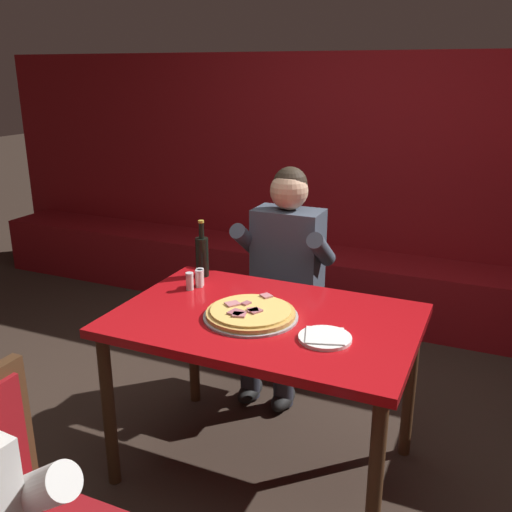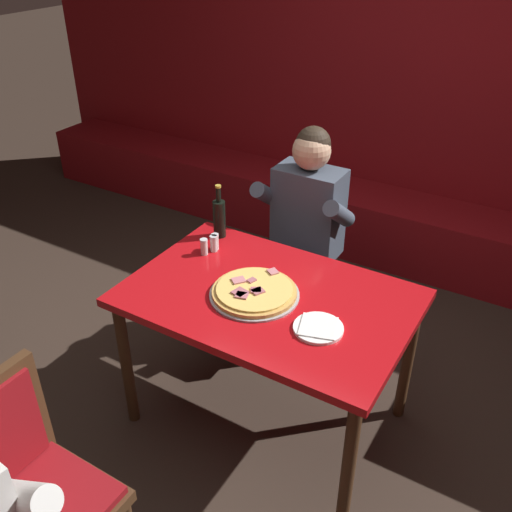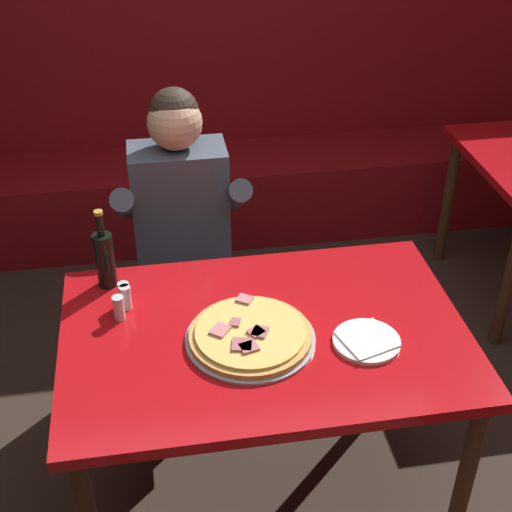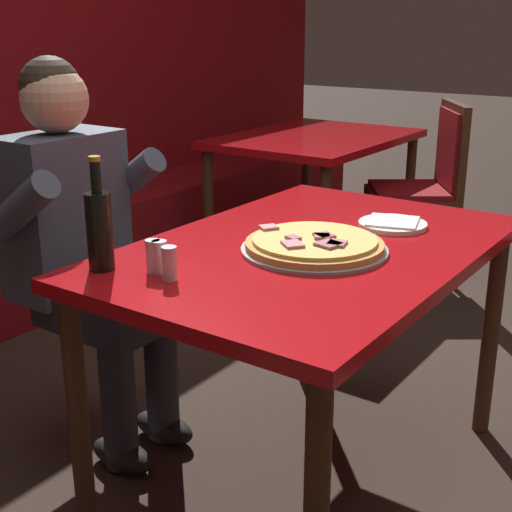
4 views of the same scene
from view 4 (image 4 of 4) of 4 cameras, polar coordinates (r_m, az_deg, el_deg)
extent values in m
plane|color=#33261E|center=(2.38, 4.01, -17.05)|extent=(24.00, 24.00, 0.00)
cylinder|color=#422816|center=(2.55, 18.25, -6.02)|extent=(0.06, 0.06, 0.73)
cylinder|color=#422816|center=(2.01, -14.01, -12.53)|extent=(0.06, 0.06, 0.73)
cylinder|color=#422816|center=(2.81, 3.92, -2.72)|extent=(0.06, 0.06, 0.73)
cube|color=#B20F14|center=(2.04, 4.48, 0.40)|extent=(1.28, 0.85, 0.04)
cylinder|color=#9E9EA3|center=(1.97, 4.68, 0.51)|extent=(0.41, 0.41, 0.01)
cylinder|color=#C69347|center=(1.96, 4.69, 0.90)|extent=(0.38, 0.38, 0.02)
cylinder|color=#E5BC5B|center=(1.96, 4.70, 1.29)|extent=(0.34, 0.34, 0.01)
cube|color=#A85B66|center=(1.90, 5.84, 0.95)|extent=(0.07, 0.07, 0.01)
cube|color=#C6757A|center=(1.89, 2.95, 0.94)|extent=(0.08, 0.08, 0.01)
cube|color=#A85B66|center=(1.96, 5.29, 1.58)|extent=(0.06, 0.06, 0.01)
cube|color=#A85B66|center=(1.94, 3.00, 1.47)|extent=(0.04, 0.05, 0.01)
cube|color=#A85B66|center=(1.97, 5.49, 1.65)|extent=(0.06, 0.07, 0.01)
cube|color=#C6757A|center=(2.04, 1.02, 2.32)|extent=(0.06, 0.06, 0.01)
cube|color=#B76670|center=(1.91, 6.50, 1.02)|extent=(0.06, 0.06, 0.01)
cylinder|color=white|center=(2.24, 10.88, 2.50)|extent=(0.21, 0.21, 0.01)
cube|color=white|center=(2.23, 10.89, 2.75)|extent=(0.19, 0.19, 0.01)
cylinder|color=black|center=(1.84, -12.40, 1.91)|extent=(0.07, 0.07, 0.20)
cylinder|color=black|center=(1.80, -12.71, 6.18)|extent=(0.03, 0.03, 0.08)
cylinder|color=#B29933|center=(1.79, -12.81, 7.61)|extent=(0.03, 0.03, 0.01)
cylinder|color=silver|center=(1.81, -8.22, -0.23)|extent=(0.04, 0.04, 0.07)
cylinder|color=#516B33|center=(1.81, -8.20, -0.67)|extent=(0.03, 0.03, 0.04)
cylinder|color=silver|center=(1.79, -8.29, 1.07)|extent=(0.04, 0.04, 0.01)
cylinder|color=silver|center=(1.80, -7.69, -0.31)|extent=(0.04, 0.04, 0.07)
cylinder|color=silver|center=(1.80, -7.68, -0.75)|extent=(0.03, 0.03, 0.04)
cylinder|color=silver|center=(1.78, -7.75, 0.99)|extent=(0.04, 0.04, 0.01)
cylinder|color=silver|center=(1.75, -6.93, -0.82)|extent=(0.04, 0.04, 0.07)
cylinder|color=#B23323|center=(1.75, -6.91, -1.26)|extent=(0.03, 0.03, 0.04)
cylinder|color=silver|center=(1.74, -6.99, 0.52)|extent=(0.04, 0.04, 0.01)
ellipsoid|color=black|center=(2.42, -10.65, -15.37)|extent=(0.11, 0.24, 0.09)
ellipsoid|color=black|center=(2.54, -7.37, -13.43)|extent=(0.11, 0.24, 0.09)
cylinder|color=#282833|center=(2.32, -10.92, -11.57)|extent=(0.11, 0.11, 0.43)
cylinder|color=#282833|center=(2.45, -7.55, -9.74)|extent=(0.11, 0.11, 0.43)
cube|color=#282833|center=(2.33, -11.32, -3.85)|extent=(0.34, 0.40, 0.12)
cube|color=#424C5B|center=(2.39, -15.07, 3.27)|extent=(0.38, 0.22, 0.52)
cylinder|color=#424C5B|center=(2.18, -18.26, 3.70)|extent=(0.09, 0.30, 0.25)
cylinder|color=#424C5B|center=(2.45, -10.10, 5.95)|extent=(0.09, 0.30, 0.25)
sphere|color=#D6A884|center=(2.32, -15.83, 11.99)|extent=(0.21, 0.21, 0.21)
sphere|color=#2D2319|center=(2.33, -16.15, 12.85)|extent=(0.19, 0.19, 0.19)
cylinder|color=#422816|center=(4.13, 8.94, 1.96)|extent=(0.04, 0.04, 0.44)
cylinder|color=#422816|center=(3.77, 9.81, 0.31)|extent=(0.04, 0.04, 0.44)
cylinder|color=#422816|center=(4.21, 14.06, 1.93)|extent=(0.04, 0.04, 0.44)
cylinder|color=#422816|center=(3.85, 15.38, 0.31)|extent=(0.04, 0.04, 0.44)
cube|color=#422816|center=(3.92, 12.29, 4.61)|extent=(0.61, 0.61, 0.05)
cube|color=maroon|center=(3.91, 12.33, 5.18)|extent=(0.56, 0.56, 0.03)
cube|color=#422816|center=(3.92, 15.44, 8.28)|extent=(0.38, 0.29, 0.47)
cube|color=maroon|center=(3.91, 15.08, 8.30)|extent=(0.31, 0.23, 0.40)
cylinder|color=#422816|center=(3.47, 5.47, 1.40)|extent=(0.06, 0.06, 0.73)
cylinder|color=#422816|center=(4.36, 12.13, 4.59)|extent=(0.06, 0.06, 0.73)
cylinder|color=#422816|center=(3.86, -3.82, 3.20)|extent=(0.06, 0.06, 0.73)
cylinder|color=#422816|center=(4.67, 4.01, 5.88)|extent=(0.06, 0.06, 0.73)
cube|color=#B20F14|center=(3.99, 4.78, 9.33)|extent=(1.13, 0.84, 0.04)
camera|label=1|loc=(2.79, 61.80, 17.50)|focal=40.00mm
camera|label=2|loc=(2.97, 58.79, 27.77)|focal=40.00mm
camera|label=3|loc=(1.76, 74.11, 35.42)|focal=50.00mm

